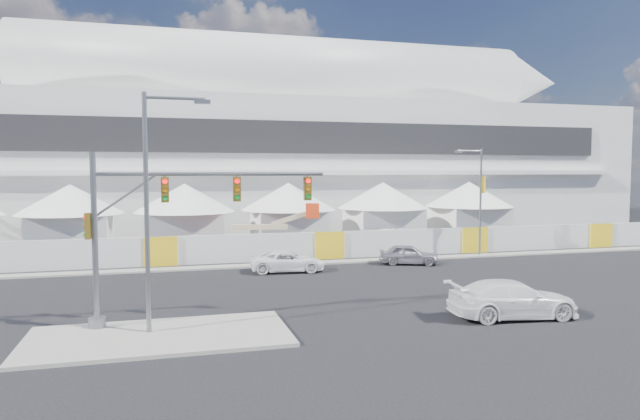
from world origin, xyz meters
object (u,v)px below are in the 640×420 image
object	(u,v)px
sedan_silver	(408,254)
streetlight_median	(153,196)
lot_car_c	(136,247)
traffic_mast	(150,228)
pickup_curb	(288,261)
lot_car_a	(396,239)
pickup_near	(513,299)
streetlight_curb	(478,194)
boom_lift	(252,242)

from	to	relation	value
sedan_silver	streetlight_median	size ratio (longest dim) A/B	0.44
sedan_silver	lot_car_c	distance (m)	20.56
sedan_silver	lot_car_c	world-z (taller)	sedan_silver
sedan_silver	traffic_mast	size ratio (longest dim) A/B	0.41
pickup_curb	lot_car_a	world-z (taller)	lot_car_a
lot_car_c	traffic_mast	xyz separation A→B (m)	(1.52, -20.92, 3.46)
pickup_curb	pickup_near	size ratio (longest dim) A/B	0.84
streetlight_curb	boom_lift	bearing A→B (deg)	163.26
pickup_near	lot_car_c	world-z (taller)	pickup_near
sedan_silver	pickup_near	bearing A→B (deg)	-165.98
pickup_near	boom_lift	xyz separation A→B (m)	(-8.34, 21.33, 0.25)
lot_car_a	boom_lift	size ratio (longest dim) A/B	0.59
pickup_near	traffic_mast	distance (m)	15.96
sedan_silver	boom_lift	distance (m)	12.02
lot_car_a	boom_lift	world-z (taller)	boom_lift
pickup_curb	lot_car_c	xyz separation A→B (m)	(-9.74, 9.70, 0.00)
streetlight_curb	lot_car_c	bearing A→B (deg)	163.97
pickup_curb	sedan_silver	bearing A→B (deg)	-80.59
sedan_silver	lot_car_a	size ratio (longest dim) A/B	0.86
lot_car_a	traffic_mast	bearing A→B (deg)	144.62
pickup_near	streetlight_curb	bearing A→B (deg)	-19.50
traffic_mast	boom_lift	size ratio (longest dim) A/B	1.22
lot_car_c	streetlight_median	size ratio (longest dim) A/B	0.49
lot_car_c	traffic_mast	bearing A→B (deg)	-164.17
sedan_silver	lot_car_a	bearing A→B (deg)	2.57
pickup_curb	traffic_mast	xyz separation A→B (m)	(-8.22, -11.23, 3.46)
streetlight_median	streetlight_curb	size ratio (longest dim) A/B	1.15
lot_car_c	traffic_mast	world-z (taller)	traffic_mast
pickup_near	streetlight_curb	xyz separation A→B (m)	(8.05, 16.39, 3.91)
lot_car_a	streetlight_curb	distance (m)	8.33
traffic_mast	boom_lift	bearing A→B (deg)	69.32
pickup_near	boom_lift	world-z (taller)	boom_lift
pickup_curb	lot_car_c	bearing A→B (deg)	50.91
boom_lift	streetlight_median	bearing A→B (deg)	-96.98
boom_lift	lot_car_a	bearing A→B (deg)	17.71
lot_car_a	streetlight_median	world-z (taller)	streetlight_median
sedan_silver	streetlight_curb	size ratio (longest dim) A/B	0.50
lot_car_a	lot_car_c	distance (m)	20.98
sedan_silver	pickup_curb	size ratio (longest dim) A/B	0.85
lot_car_c	boom_lift	size ratio (longest dim) A/B	0.58
lot_car_a	streetlight_median	size ratio (longest dim) A/B	0.51
pickup_near	streetlight_curb	world-z (taller)	streetlight_curb
streetlight_curb	streetlight_median	bearing A→B (deg)	-147.27
sedan_silver	pickup_near	size ratio (longest dim) A/B	0.72
lot_car_c	pickup_curb	bearing A→B (deg)	-123.20
streetlight_median	boom_lift	bearing A→B (deg)	70.90
lot_car_a	lot_car_c	world-z (taller)	lot_car_a
streetlight_curb	pickup_curb	bearing A→B (deg)	-170.58
lot_car_c	sedan_silver	bearing A→B (deg)	-104.75
lot_car_a	traffic_mast	distance (m)	28.01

